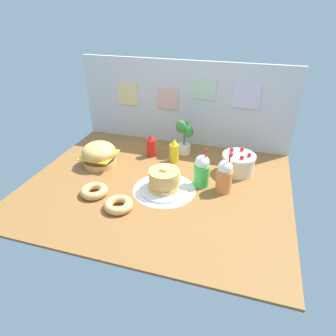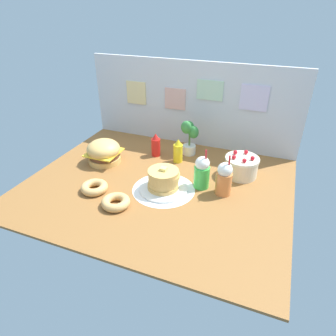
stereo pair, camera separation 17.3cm
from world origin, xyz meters
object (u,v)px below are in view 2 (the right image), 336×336
Objects in this scene: pancake_stack at (164,181)px; cream_soda_cup at (202,172)px; orange_float_cup at (224,179)px; donut_chocolate at (116,202)px; burger at (104,152)px; potted_plant at (189,136)px; donut_pink_glaze at (94,187)px; ketchup_bottle at (156,145)px; layer_cake at (241,166)px; mustard_bottle at (178,151)px.

cream_soda_cup reaches higher than pancake_stack.
orange_float_cup reaches higher than donut_chocolate.
potted_plant reaches higher than burger.
donut_pink_glaze is at bearing -160.36° from orange_float_cup.
pancake_stack is at bearing -60.68° from ketchup_bottle.
layer_cake reaches higher than pancake_stack.
potted_plant is at bearing 117.84° from cream_soda_cup.
cream_soda_cup is 0.71m from donut_chocolate.
orange_float_cup reaches higher than layer_cake.
donut_chocolate is at bearing -135.21° from layer_cake.
orange_float_cup is at bearing 15.35° from pancake_stack.
cream_soda_cup is at bearing -4.52° from burger.
donut_chocolate is (0.44, -0.55, -0.07)m from burger.
potted_plant reaches higher than donut_pink_glaze.
ketchup_bottle reaches higher than pancake_stack.
layer_cake is 1.25× the size of mustard_bottle.
donut_pink_glaze is at bearing -122.58° from mustard_bottle.
cream_soda_cup is (0.95, -0.08, 0.03)m from burger.
burger is 0.88× the size of orange_float_cup.
layer_cake is (0.53, 0.45, 0.01)m from pancake_stack.
ketchup_bottle is 1.08× the size of donut_pink_glaze.
pancake_stack is 1.13× the size of cream_soda_cup.
potted_plant is (0.68, 0.44, 0.08)m from burger.
orange_float_cup is (0.18, -0.03, 0.00)m from cream_soda_cup.
mustard_bottle is at bearing -104.18° from potted_plant.
layer_cake is at bearing 10.21° from burger.
potted_plant is at bearing 76.53° from donut_chocolate.
layer_cake is at bearing 75.77° from orange_float_cup.
orange_float_cup reaches higher than ketchup_bottle.
donut_pink_glaze is 0.28m from donut_chocolate.
donut_pink_glaze and donut_chocolate have the same top height.
mustard_bottle is 1.08× the size of donut_pink_glaze.
donut_pink_glaze is (-0.45, -0.70, -0.07)m from mustard_bottle.
donut_pink_glaze is (-0.50, -0.22, -0.05)m from pancake_stack.
burger reaches higher than pancake_stack.
cream_soda_cup is at bearing -46.03° from mustard_bottle.
burger is 0.72m from pancake_stack.
burger is at bearing 175.48° from cream_soda_cup.
mustard_bottle is (-0.59, 0.04, 0.02)m from layer_cake.
burger is 1.43× the size of donut_pink_glaze.
mustard_bottle is at bearing 176.40° from layer_cake.
layer_cake is at bearing 44.79° from donut_chocolate.
layer_cake is (1.22, 0.22, -0.02)m from burger.
mustard_bottle is at bearing 22.07° from burger.
burger reaches higher than donut_chocolate.
orange_float_cup is 1.61× the size of donut_chocolate.
burger is 0.88× the size of cream_soda_cup.
potted_plant reaches higher than layer_cake.
pancake_stack is 1.36× the size of layer_cake.
ketchup_bottle is at bearing 170.54° from mustard_bottle.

